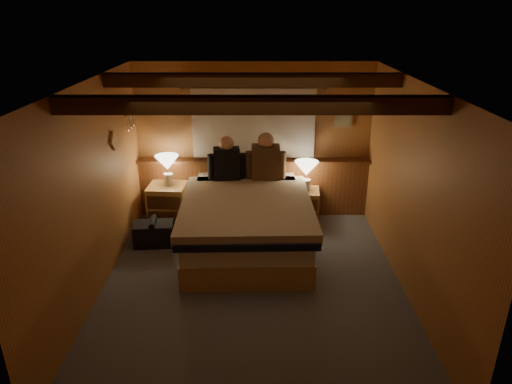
{
  "coord_description": "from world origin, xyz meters",
  "views": [
    {
      "loc": [
        0.05,
        -4.72,
        3.14
      ],
      "look_at": [
        0.04,
        0.4,
        1.05
      ],
      "focal_mm": 32.0,
      "sensor_mm": 36.0,
      "label": 1
    }
  ],
  "objects_px": {
    "nightstand_right": "(303,206)",
    "nightstand_left": "(168,204)",
    "lamp_right": "(306,170)",
    "person_right": "(266,160)",
    "duffel_bag": "(154,233)",
    "bed": "(247,223)",
    "person_left": "(227,162)",
    "lamp_left": "(167,164)"
  },
  "relations": [
    {
      "from": "nightstand_right",
      "to": "nightstand_left",
      "type": "bearing_deg",
      "value": -174.07
    },
    {
      "from": "nightstand_left",
      "to": "lamp_right",
      "type": "bearing_deg",
      "value": 3.92
    },
    {
      "from": "nightstand_left",
      "to": "person_right",
      "type": "distance_m",
      "value": 1.67
    },
    {
      "from": "person_right",
      "to": "duffel_bag",
      "type": "distance_m",
      "value": 1.92
    },
    {
      "from": "bed",
      "to": "nightstand_left",
      "type": "distance_m",
      "value": 1.49
    },
    {
      "from": "bed",
      "to": "nightstand_right",
      "type": "bearing_deg",
      "value": 44.17
    },
    {
      "from": "bed",
      "to": "person_left",
      "type": "distance_m",
      "value": 1.04
    },
    {
      "from": "bed",
      "to": "nightstand_right",
      "type": "height_order",
      "value": "bed"
    },
    {
      "from": "person_left",
      "to": "person_right",
      "type": "height_order",
      "value": "person_right"
    },
    {
      "from": "lamp_right",
      "to": "nightstand_right",
      "type": "bearing_deg",
      "value": 155.18
    },
    {
      "from": "nightstand_right",
      "to": "person_left",
      "type": "bearing_deg",
      "value": -169.95
    },
    {
      "from": "nightstand_right",
      "to": "duffel_bag",
      "type": "relative_size",
      "value": 0.91
    },
    {
      "from": "bed",
      "to": "duffel_bag",
      "type": "height_order",
      "value": "bed"
    },
    {
      "from": "person_left",
      "to": "person_right",
      "type": "xyz_separation_m",
      "value": [
        0.57,
        0.02,
        0.02
      ]
    },
    {
      "from": "lamp_right",
      "to": "person_left",
      "type": "height_order",
      "value": "person_left"
    },
    {
      "from": "nightstand_left",
      "to": "person_left",
      "type": "xyz_separation_m",
      "value": [
        0.93,
        -0.07,
        0.71
      ]
    },
    {
      "from": "nightstand_right",
      "to": "person_right",
      "type": "height_order",
      "value": "person_right"
    },
    {
      "from": "person_left",
      "to": "lamp_left",
      "type": "bearing_deg",
      "value": 167.62
    },
    {
      "from": "lamp_right",
      "to": "person_left",
      "type": "bearing_deg",
      "value": -175.58
    },
    {
      "from": "nightstand_right",
      "to": "person_right",
      "type": "relative_size",
      "value": 0.72
    },
    {
      "from": "lamp_right",
      "to": "person_right",
      "type": "distance_m",
      "value": 0.65
    },
    {
      "from": "bed",
      "to": "nightstand_right",
      "type": "relative_size",
      "value": 4.29
    },
    {
      "from": "bed",
      "to": "lamp_right",
      "type": "height_order",
      "value": "lamp_right"
    },
    {
      "from": "duffel_bag",
      "to": "person_left",
      "type": "bearing_deg",
      "value": 27.82
    },
    {
      "from": "lamp_left",
      "to": "person_right",
      "type": "height_order",
      "value": "person_right"
    },
    {
      "from": "nightstand_left",
      "to": "nightstand_right",
      "type": "relative_size",
      "value": 1.17
    },
    {
      "from": "bed",
      "to": "nightstand_right",
      "type": "distance_m",
      "value": 1.23
    },
    {
      "from": "nightstand_left",
      "to": "lamp_left",
      "type": "relative_size",
      "value": 1.33
    },
    {
      "from": "nightstand_right",
      "to": "lamp_right",
      "type": "relative_size",
      "value": 1.13
    },
    {
      "from": "lamp_right",
      "to": "duffel_bag",
      "type": "bearing_deg",
      "value": -161.18
    },
    {
      "from": "person_left",
      "to": "lamp_right",
      "type": "bearing_deg",
      "value": -1.37
    },
    {
      "from": "person_right",
      "to": "duffel_bag",
      "type": "relative_size",
      "value": 1.28
    },
    {
      "from": "lamp_right",
      "to": "nightstand_left",
      "type": "bearing_deg",
      "value": -179.34
    },
    {
      "from": "nightstand_right",
      "to": "bed",
      "type": "bearing_deg",
      "value": -129.42
    },
    {
      "from": "lamp_right",
      "to": "bed",
      "type": "bearing_deg",
      "value": -135.63
    },
    {
      "from": "bed",
      "to": "person_left",
      "type": "relative_size",
      "value": 3.31
    },
    {
      "from": "nightstand_left",
      "to": "lamp_left",
      "type": "bearing_deg",
      "value": 56.95
    },
    {
      "from": "lamp_right",
      "to": "person_right",
      "type": "relative_size",
      "value": 0.64
    },
    {
      "from": "lamp_left",
      "to": "person_right",
      "type": "bearing_deg",
      "value": -3.33
    },
    {
      "from": "lamp_right",
      "to": "person_right",
      "type": "xyz_separation_m",
      "value": [
        -0.62,
        -0.07,
        0.19
      ]
    },
    {
      "from": "nightstand_right",
      "to": "duffel_bag",
      "type": "bearing_deg",
      "value": -155.75
    },
    {
      "from": "duffel_bag",
      "to": "bed",
      "type": "bearing_deg",
      "value": -10.34
    }
  ]
}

